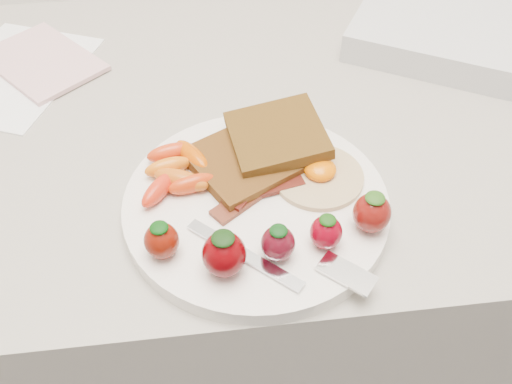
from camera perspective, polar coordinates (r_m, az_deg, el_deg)
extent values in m
cube|color=gray|center=(1.05, -1.29, -11.36)|extent=(2.00, 0.60, 0.90)
cylinder|color=white|center=(0.58, 0.00, -1.27)|extent=(0.27, 0.27, 0.02)
cube|color=black|center=(0.60, -1.30, 3.03)|extent=(0.13, 0.13, 0.01)
cube|color=#3F2608|center=(0.61, 2.10, 5.72)|extent=(0.11, 0.11, 0.02)
cylinder|color=beige|center=(0.60, 6.23, 1.56)|extent=(0.11, 0.11, 0.01)
ellipsoid|color=#F56D00|center=(0.59, 6.42, 2.28)|extent=(0.04, 0.04, 0.02)
cube|color=#4B150E|center=(0.58, -0.80, -0.47)|extent=(0.08, 0.07, 0.00)
cube|color=#44130F|center=(0.58, 0.68, 0.38)|extent=(0.09, 0.04, 0.00)
cube|color=#3C0E0B|center=(0.59, -0.22, 1.16)|extent=(0.07, 0.08, 0.00)
ellipsoid|color=orange|center=(0.60, -8.80, 2.51)|extent=(0.05, 0.03, 0.02)
ellipsoid|color=#BF5611|center=(0.59, -7.53, 1.22)|extent=(0.06, 0.04, 0.02)
ellipsoid|color=red|center=(0.58, -9.70, 0.28)|extent=(0.05, 0.05, 0.02)
ellipsoid|color=#C94C00|center=(0.61, -6.40, 3.59)|extent=(0.05, 0.06, 0.02)
ellipsoid|color=red|center=(0.62, -8.54, 3.95)|extent=(0.05, 0.03, 0.02)
ellipsoid|color=red|center=(0.58, -6.43, 0.81)|extent=(0.05, 0.03, 0.02)
ellipsoid|color=#651005|center=(0.53, -9.43, -4.83)|extent=(0.03, 0.03, 0.04)
ellipsoid|color=#083809|center=(0.51, -9.68, -3.54)|extent=(0.02, 0.02, 0.01)
ellipsoid|color=#550105|center=(0.50, -3.21, -6.24)|extent=(0.04, 0.04, 0.04)
ellipsoid|color=black|center=(0.49, -3.32, -4.64)|extent=(0.02, 0.02, 0.01)
ellipsoid|color=#490914|center=(0.52, 2.21, -5.16)|extent=(0.03, 0.03, 0.04)
ellipsoid|color=#0A340D|center=(0.50, 2.27, -3.89)|extent=(0.02, 0.02, 0.01)
ellipsoid|color=maroon|center=(0.53, 7.02, -4.02)|extent=(0.03, 0.03, 0.03)
ellipsoid|color=#14420C|center=(0.52, 7.19, -2.80)|extent=(0.02, 0.02, 0.01)
ellipsoid|color=maroon|center=(0.55, 11.51, -2.07)|extent=(0.04, 0.04, 0.04)
ellipsoid|color=#255013|center=(0.53, 11.84, -0.60)|extent=(0.02, 0.02, 0.01)
cube|color=silver|center=(0.53, -1.21, -6.24)|extent=(0.10, 0.09, 0.00)
cube|color=silver|center=(0.52, 9.06, -8.05)|extent=(0.06, 0.05, 0.00)
cube|color=white|center=(0.83, -23.13, 10.85)|extent=(0.23, 0.26, 0.00)
cube|color=beige|center=(0.84, -20.63, 12.15)|extent=(0.19, 0.19, 0.01)
cube|color=silver|center=(0.87, 19.73, 15.04)|extent=(0.35, 0.33, 0.04)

